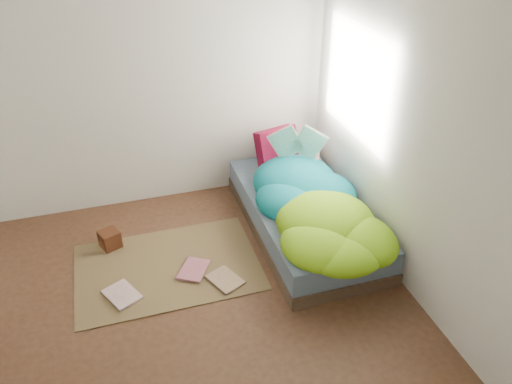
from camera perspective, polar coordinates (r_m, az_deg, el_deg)
ground at (r=4.19m, az=-6.81°, el=-12.86°), size 3.50×3.50×0.00m
room_walls at (r=3.26m, az=-8.43°, el=7.90°), size 3.54×3.54×2.62m
bed at (r=4.88m, az=5.52°, el=-2.71°), size 1.00×2.00×0.34m
duvet at (r=4.52m, az=6.78°, el=-0.68°), size 0.96×1.84×0.34m
rug at (r=4.58m, az=-10.05°, el=-8.42°), size 1.60×1.10×0.01m
pillow_floral at (r=5.44m, az=4.16°, el=4.26°), size 0.68×0.57×0.13m
pillow_magenta at (r=5.21m, az=2.47°, el=4.90°), size 0.46×0.24×0.44m
open_book at (r=4.94m, az=4.82°, el=6.60°), size 0.48×0.26×0.29m
wooden_box at (r=4.87m, az=-16.36°, el=-5.19°), size 0.22×0.22×0.17m
floor_book_a at (r=4.34m, az=-16.34°, el=-11.91°), size 0.34×0.37×0.02m
floor_book_b at (r=4.52m, az=-8.50°, el=-8.55°), size 0.35×0.37×0.03m
floor_book_c at (r=4.32m, az=-4.71°, el=-10.61°), size 0.32×0.36×0.02m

